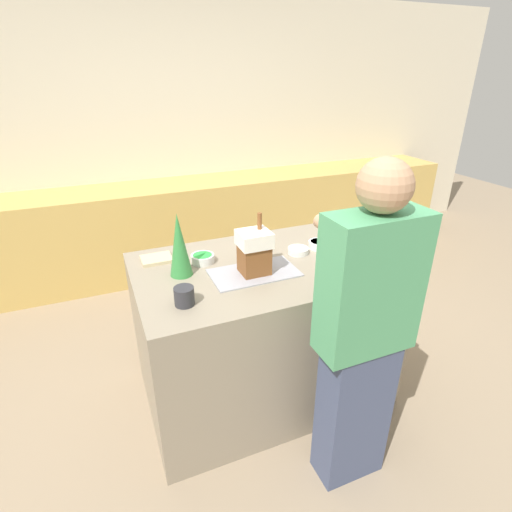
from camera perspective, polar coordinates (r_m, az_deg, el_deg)
The scene contains 14 objects.
ground_plane at distance 2.81m, azimuth 0.91°, elevation -18.00°, with size 12.00×12.00×0.00m, color gray.
wall_back at distance 4.30m, azimuth -11.80°, elevation 16.34°, with size 8.00×0.05×2.60m.
back_cabinet_block at distance 4.20m, azimuth -9.86°, elevation 4.28°, with size 6.00×0.60×0.90m.
kitchen_island at distance 2.52m, azimuth 0.98°, elevation -10.46°, with size 1.46×0.93×0.91m.
baking_tray at distance 2.18m, azimuth -0.26°, elevation -2.41°, with size 0.48×0.27×0.01m.
gingerbread_house at distance 2.13m, azimuth -0.26°, elevation 0.72°, with size 0.17×0.16×0.33m.
decorative_tree at distance 2.14m, azimuth -10.92°, elevation 1.55°, with size 0.12×0.12×0.35m.
candy_bowl_far_left at distance 2.43m, azimuth 6.04°, elevation 0.82°, with size 0.13×0.13×0.04m.
candy_bowl_center_rear at distance 2.32m, azimuth -7.63°, elevation -0.31°, with size 0.13×0.13×0.05m.
candy_bowl_behind_tray at distance 2.52m, azimuth 8.98°, elevation 1.68°, with size 0.13×0.13×0.04m.
candy_bowl_near_tray_right at distance 2.79m, azimuth 10.61°, elevation 4.03°, with size 0.14×0.14×0.05m.
cookbook at distance 2.40m, azimuth -14.02°, elevation -0.41°, with size 0.17×0.14×0.02m.
mug at distance 1.92m, azimuth -10.21°, elevation -5.66°, with size 0.10×0.10×0.09m.
person at distance 1.88m, azimuth 15.03°, elevation -10.94°, with size 0.43×0.54×1.64m.
Camera 1 is at (-0.83, -1.87, 1.93)m, focal length 28.00 mm.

